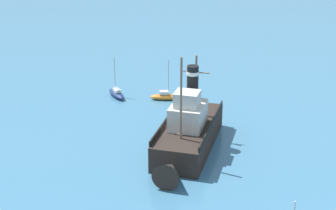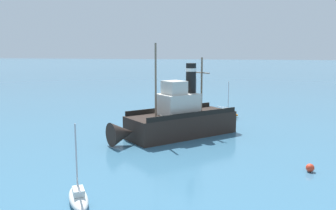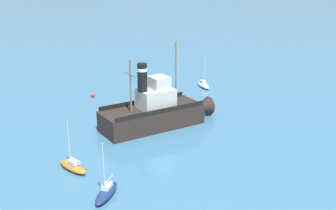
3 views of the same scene
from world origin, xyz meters
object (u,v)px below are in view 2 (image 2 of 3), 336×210
object	(u,v)px
sailboat_orange	(226,113)
mooring_buoy	(310,168)
old_tugboat	(177,120)
sailboat_navy	(196,108)
sailboat_white	(78,197)

from	to	relation	value
sailboat_orange	mooring_buoy	size ratio (longest dim) A/B	7.70
old_tugboat	mooring_buoy	xyz separation A→B (m)	(-9.13, -11.92, -1.51)
sailboat_navy	mooring_buoy	world-z (taller)	sailboat_navy
old_tugboat	sailboat_navy	distance (m)	16.57
sailboat_white	sailboat_orange	bearing A→B (deg)	-13.95
old_tugboat	sailboat_orange	world-z (taller)	old_tugboat
sailboat_orange	sailboat_white	distance (m)	31.63
sailboat_navy	sailboat_orange	distance (m)	6.06
sailboat_navy	sailboat_white	size ratio (longest dim) A/B	1.00
sailboat_orange	sailboat_white	size ratio (longest dim) A/B	1.00
sailboat_orange	sailboat_white	bearing A→B (deg)	166.05
old_tugboat	sailboat_white	world-z (taller)	old_tugboat
sailboat_orange	sailboat_navy	bearing A→B (deg)	51.59
sailboat_navy	mooring_buoy	distance (m)	28.29
old_tugboat	sailboat_white	xyz separation A→B (m)	(-17.95, 2.91, -1.40)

